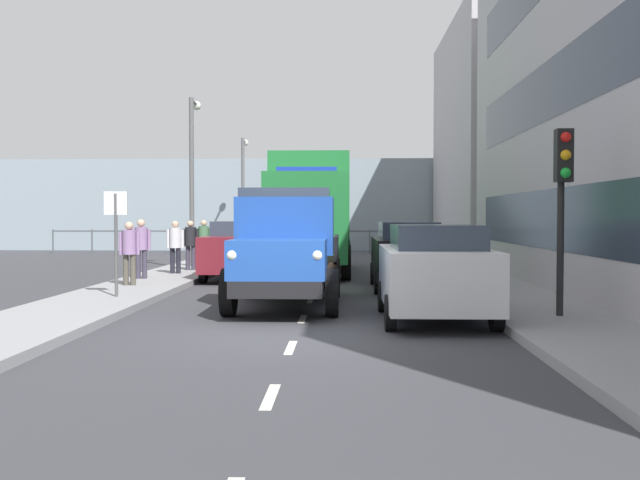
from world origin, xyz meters
TOP-DOWN VIEW (x-y plane):
  - ground_plane at (0.00, -7.58)m, footprint 80.00×80.00m
  - sidewalk_left at (-4.40, -7.58)m, footprint 2.17×37.54m
  - sidewalk_right at (4.40, -7.58)m, footprint 2.17×37.54m
  - road_centreline_markings at (0.00, -7.11)m, footprint 0.12×32.84m
  - building_far_block at (-8.85, -22.72)m, footprint 6.73×11.88m
  - sea_horizon at (0.00, -29.35)m, footprint 80.00×0.80m
  - seawall_railing at (-0.00, -25.75)m, footprint 28.08×0.08m
  - truck_vintage_blue at (0.44, -3.64)m, footprint 2.17×5.64m
  - lorry_cargo_green at (0.34, -13.08)m, footprint 2.58×8.20m
  - car_white_kerbside_near at (-2.37, -1.83)m, footprint 1.89×3.93m
  - car_black_kerbside_1 at (-2.37, -7.67)m, footprint 1.79×4.15m
  - car_maroon_oppositeside_0 at (2.37, -10.64)m, footprint 1.80×4.64m
  - car_red_oppositeside_1 at (2.37, -16.80)m, footprint 1.80×4.62m
  - car_teal_oppositeside_2 at (2.37, -23.73)m, footprint 1.84×4.28m
  - pedestrian_by_lamp at (4.60, -6.91)m, footprint 0.53×0.34m
  - pedestrian_with_bag at (4.85, -8.89)m, footprint 0.53×0.34m
  - pedestrian_couple_a at (4.33, -10.77)m, footprint 0.53×0.34m
  - pedestrian_couple_b at (4.17, -12.20)m, footprint 0.53×0.34m
  - pedestrian_in_dark_coat at (4.06, -13.87)m, footprint 0.53×0.34m
  - traffic_light_near at (-4.49, -1.41)m, footprint 0.28×0.41m
  - lamp_post_promenade at (4.50, -14.23)m, footprint 0.32×1.14m
  - lamp_post_far at (4.28, -25.53)m, footprint 0.32×1.14m
  - street_sign at (4.12, -4.29)m, footprint 0.50×0.07m

SIDE VIEW (x-z plane):
  - ground_plane at x=0.00m, z-range 0.00..0.00m
  - road_centreline_markings at x=0.00m, z-range 0.00..0.01m
  - sidewalk_left at x=-4.40m, z-range 0.00..0.15m
  - sidewalk_right at x=4.40m, z-range 0.00..0.15m
  - car_black_kerbside_1 at x=-2.37m, z-range 0.03..1.75m
  - car_white_kerbside_near at x=-2.37m, z-range 0.03..1.75m
  - car_teal_oppositeside_2 at x=2.37m, z-range 0.04..1.76m
  - car_red_oppositeside_1 at x=2.37m, z-range 0.04..1.76m
  - car_maroon_oppositeside_0 at x=2.37m, z-range 0.04..1.76m
  - seawall_railing at x=0.00m, z-range 0.32..1.52m
  - pedestrian_couple_b at x=4.17m, z-range 0.28..1.86m
  - pedestrian_couple_a at x=4.33m, z-range 0.28..1.87m
  - pedestrian_by_lamp at x=4.60m, z-range 0.28..1.87m
  - pedestrian_in_dark_coat at x=4.06m, z-range 0.28..1.87m
  - pedestrian_with_bag at x=4.85m, z-range 0.29..1.93m
  - truck_vintage_blue at x=0.44m, z-range -0.04..2.39m
  - street_sign at x=4.12m, z-range 0.56..2.81m
  - lorry_cargo_green at x=0.34m, z-range 0.14..4.01m
  - traffic_light_near at x=-4.49m, z-range 0.87..4.07m
  - sea_horizon at x=0.00m, z-range 0.00..5.00m
  - lamp_post_far at x=4.28m, z-range 0.74..6.34m
  - lamp_post_promenade at x=4.50m, z-range 0.75..6.55m
  - building_far_block at x=-8.85m, z-range 0.00..10.51m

